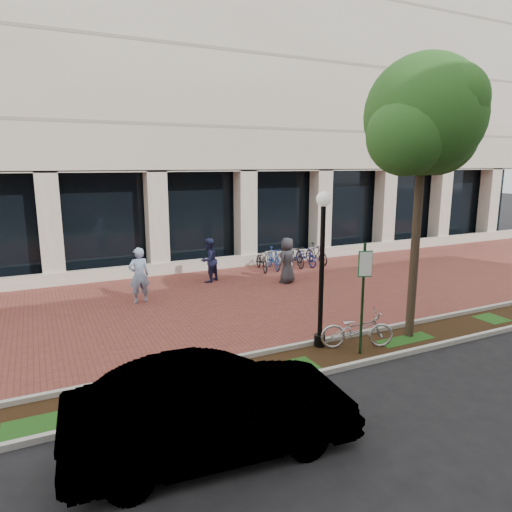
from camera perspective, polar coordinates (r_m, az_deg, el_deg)
name	(u,v)px	position (r m, az deg, el deg)	size (l,w,h in m)	color
ground	(252,297)	(15.69, -0.48, -5.12)	(120.00, 120.00, 0.00)	black
brick_plaza	(252,297)	(15.69, -0.48, -5.10)	(40.00, 9.00, 0.01)	brown
planting_strip	(346,352)	(11.45, 11.13, -11.74)	(40.00, 1.50, 0.01)	black
curb_plaza_side	(328,340)	(11.99, 8.96, -10.30)	(40.00, 0.12, 0.12)	#B1B0A7
curb_street_side	(366,362)	(10.90, 13.56, -12.78)	(40.00, 0.12, 0.12)	#B1B0A7
near_office_building	(162,51)	(25.53, -11.63, 23.84)	(40.00, 12.12, 16.00)	beige
parking_sign	(363,286)	(10.88, 13.28, -3.63)	(0.34, 0.07, 2.71)	#153A1A
lamppost	(322,261)	(11.08, 8.24, -0.61)	(0.36, 0.36, 3.85)	black
street_tree	(424,124)	(12.20, 20.31, 15.26)	(3.47, 2.89, 7.07)	#493A2A
locked_bicycle	(357,329)	(11.63, 12.52, -8.93)	(0.63, 1.81, 0.95)	silver
pedestrian_left	(139,275)	(15.28, -14.41, -2.36)	(0.67, 0.44, 1.85)	#7C92B9
pedestrian_mid	(209,260)	(17.56, -5.93, -0.52)	(0.83, 0.65, 1.70)	#1D2248
pedestrian_right	(287,260)	(17.36, 3.91, -0.55)	(0.85, 0.56, 1.75)	#2C2C32
bollard	(415,253)	(22.04, 19.28, 0.38)	(0.12, 0.12, 0.97)	#AFAFB3
bike_rack_cluster	(289,257)	(20.05, 4.21, -0.15)	(3.48, 1.74, 0.97)	black
sedan_near_curb	(214,409)	(7.48, -5.28, -18.51)	(1.57, 4.50, 1.48)	#AAABAF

